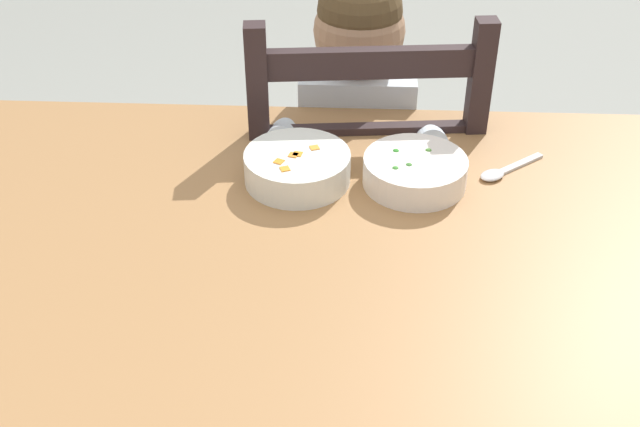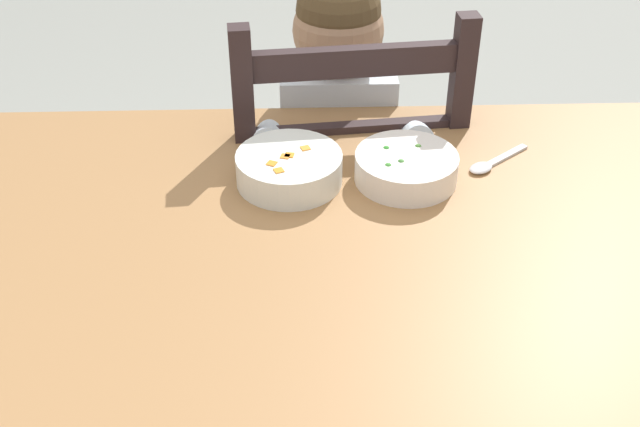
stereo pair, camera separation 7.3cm
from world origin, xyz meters
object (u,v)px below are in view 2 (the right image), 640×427
(child_figure, at_px, (338,138))
(bowl_of_carrots, at_px, (289,168))
(bowl_of_peas, at_px, (406,167))
(spoon, at_px, (489,164))
(dining_table, at_px, (287,322))
(dining_chair, at_px, (339,211))

(child_figure, xyz_separation_m, bowl_of_carrots, (-0.09, -0.29, 0.12))
(bowl_of_peas, bearing_deg, spoon, 14.10)
(dining_table, distance_m, spoon, 0.44)
(bowl_of_peas, bearing_deg, dining_table, -130.12)
(bowl_of_peas, distance_m, spoon, 0.15)
(dining_table, height_order, spoon, spoon)
(dining_chair, xyz_separation_m, bowl_of_peas, (0.09, -0.30, 0.30))
(bowl_of_peas, bearing_deg, child_figure, 107.67)
(spoon, bearing_deg, bowl_of_carrots, -173.77)
(dining_table, distance_m, bowl_of_peas, 0.32)
(child_figure, relative_size, spoon, 8.06)
(bowl_of_carrots, bearing_deg, dining_table, -91.43)
(bowl_of_carrots, bearing_deg, child_figure, 72.32)
(dining_table, relative_size, bowl_of_peas, 8.83)
(bowl_of_peas, relative_size, spoon, 1.37)
(dining_chair, bearing_deg, child_figure, -124.01)
(dining_chair, xyz_separation_m, child_figure, (-0.01, -0.01, 0.18))
(bowl_of_carrots, bearing_deg, spoon, 6.23)
(bowl_of_peas, height_order, bowl_of_carrots, bowl_of_carrots)
(spoon, bearing_deg, bowl_of_peas, -165.90)
(dining_chair, distance_m, bowl_of_peas, 0.43)
(dining_chair, bearing_deg, bowl_of_peas, -73.65)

